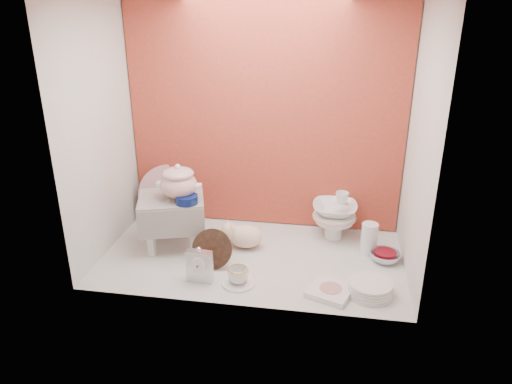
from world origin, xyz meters
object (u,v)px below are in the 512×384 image
Objects in this scene: step_stool at (173,222)px; soup_tureen at (179,181)px; floral_platter at (168,194)px; gold_rim_teacup at (238,275)px; crystal_bowl at (385,257)px; blue_white_vase at (164,215)px; porcelain_tower at (334,215)px; mantel_clock at (200,265)px; dinner_plate_stack at (370,288)px; plush_pig at (245,236)px.

step_stool is 0.28m from soup_tureen.
floral_platter is (-0.21, 0.37, -0.25)m from soup_tureen.
floral_platter is 0.98m from gold_rim_teacup.
gold_rim_teacup is 0.91m from crystal_bowl.
blue_white_vase is at bearing 172.81° from crystal_bowl.
soup_tureen is at bearing 140.11° from gold_rim_teacup.
gold_rim_teacup is at bearing -42.62° from blue_white_vase.
gold_rim_teacup is 0.83m from porcelain_tower.
mantel_clock is at bearing -159.24° from crystal_bowl.
dinner_plate_stack is (1.20, -0.35, -0.13)m from step_stool.
gold_rim_teacup is 0.71m from dinner_plate_stack.
gold_rim_teacup reaches higher than dinner_plate_stack.
step_stool is at bearing 163.77° from dinner_plate_stack.
blue_white_vase is 0.67× the size of porcelain_tower.
dinner_plate_stack is at bearing -16.53° from soup_tureen.
dinner_plate_stack is 1.36× the size of crystal_bowl.
mantel_clock is at bearing -178.49° from dinner_plate_stack.
soup_tureen reaches higher than porcelain_tower.
mantel_clock reaches higher than crystal_bowl.
crystal_bowl is (1.46, -0.35, -0.17)m from floral_platter.
floral_platter is 1.24× the size of porcelain_tower.
porcelain_tower is (-0.21, 0.63, 0.12)m from dinner_plate_stack.
floral_platter is 1.48× the size of plush_pig.
crystal_bowl is at bearing -13.32° from floral_platter.
blue_white_vase is 0.80× the size of plush_pig.
floral_platter is at bearing 152.21° from dinner_plate_stack.
crystal_bowl is 0.56× the size of porcelain_tower.
soup_tureen is 1.02m from porcelain_tower.
porcelain_tower is (-0.31, 0.26, 0.13)m from crystal_bowl.
soup_tureen is at bearing 163.47° from dinner_plate_stack.
soup_tureen reaches higher than step_stool.
step_stool is at bearing 169.63° from soup_tureen.
step_stool is 1.31m from crystal_bowl.
porcelain_tower is (0.72, 0.65, 0.06)m from mantel_clock.
plush_pig is at bearing -27.65° from floral_platter.
floral_platter is 2.22× the size of crystal_bowl.
dinner_plate_stack is 0.38m from crystal_bowl.
crystal_bowl is at bearing 24.84° from mantel_clock.
soup_tureen is at bearing -178.70° from crystal_bowl.
crystal_bowl is (1.25, 0.03, -0.42)m from soup_tureen.
blue_white_vase is 0.88× the size of dinner_plate_stack.
porcelain_tower reaches higher than gold_rim_teacup.
step_stool is 2.15× the size of crystal_bowl.
blue_white_vase is at bearing -82.51° from floral_platter.
blue_white_vase is (0.02, -0.16, -0.09)m from floral_platter.
mantel_clock is 1.11m from crystal_bowl.
floral_platter is 0.86m from mantel_clock.
floral_platter is at bearing 124.02° from mantel_clock.
mantel_clock is 0.93m from dinner_plate_stack.
floral_platter is 0.19m from blue_white_vase.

